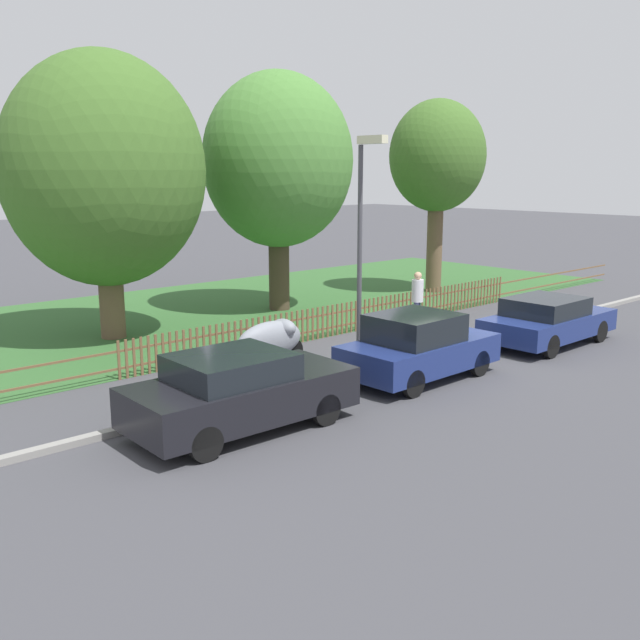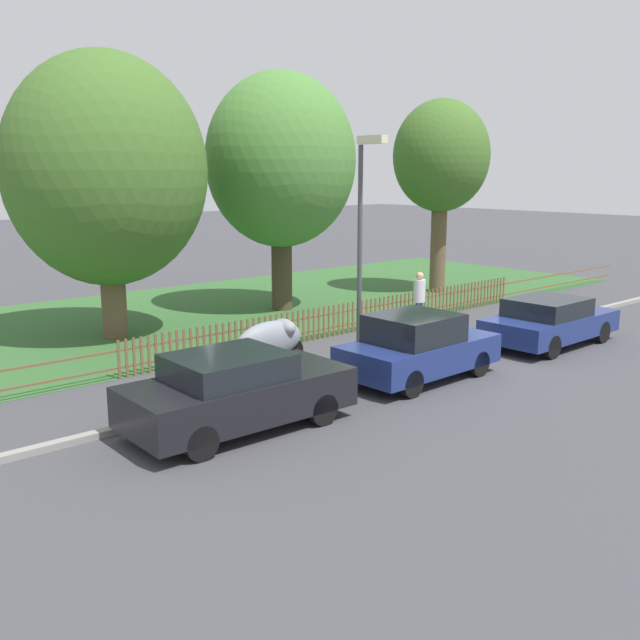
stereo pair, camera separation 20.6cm
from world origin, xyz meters
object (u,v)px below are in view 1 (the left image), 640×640
(parked_car_navy_estate, at_px, (548,320))
(tree_mid_park, at_px, (437,158))
(parked_car_black_saloon, at_px, (418,347))
(tree_behind_motorcycle, at_px, (278,161))
(street_lamp, at_px, (363,223))
(covered_motorcycle, at_px, (271,340))
(tree_nearest_kerb, at_px, (104,171))
(parked_car_silver_hatchback, at_px, (239,391))
(pedestrian_near_fence, at_px, (417,297))

(parked_car_navy_estate, xyz_separation_m, tree_mid_park, (4.42, 7.47, 4.34))
(parked_car_black_saloon, relative_size, tree_behind_motorcycle, 0.49)
(parked_car_navy_estate, relative_size, street_lamp, 0.77)
(covered_motorcycle, xyz_separation_m, tree_nearest_kerb, (-1.34, 5.35, 3.84))
(parked_car_silver_hatchback, xyz_separation_m, covered_motorcycle, (2.93, 2.84, -0.04))
(parked_car_navy_estate, height_order, tree_mid_park, tree_mid_park)
(parked_car_silver_hatchback, bearing_deg, parked_car_black_saloon, 0.92)
(tree_nearest_kerb, distance_m, street_lamp, 7.40)
(pedestrian_near_fence, xyz_separation_m, street_lamp, (-4.05, -1.78, 2.40))
(parked_car_silver_hatchback, relative_size, tree_mid_park, 0.58)
(tree_nearest_kerb, height_order, tree_mid_park, tree_nearest_kerb)
(tree_nearest_kerb, relative_size, tree_mid_park, 1.07)
(pedestrian_near_fence, bearing_deg, tree_mid_park, 6.26)
(tree_behind_motorcycle, bearing_deg, parked_car_navy_estate, -75.59)
(covered_motorcycle, relative_size, tree_mid_park, 0.28)
(street_lamp, bearing_deg, tree_behind_motorcycle, 66.36)
(parked_car_silver_hatchback, bearing_deg, covered_motorcycle, 45.23)
(parked_car_silver_hatchback, xyz_separation_m, parked_car_black_saloon, (4.78, -0.02, 0.01))
(parked_car_silver_hatchback, height_order, covered_motorcycle, parked_car_silver_hatchback)
(parked_car_silver_hatchback, distance_m, parked_car_black_saloon, 4.78)
(covered_motorcycle, xyz_separation_m, tree_mid_park, (11.28, 4.42, 4.32))
(covered_motorcycle, distance_m, street_lamp, 3.42)
(tree_behind_motorcycle, bearing_deg, parked_car_black_saloon, -108.48)
(tree_mid_park, height_order, pedestrian_near_fence, tree_mid_park)
(tree_nearest_kerb, relative_size, street_lamp, 1.44)
(tree_behind_motorcycle, height_order, pedestrian_near_fence, tree_behind_motorcycle)
(parked_car_navy_estate, distance_m, street_lamp, 6.11)
(parked_car_silver_hatchback, distance_m, tree_nearest_kerb, 9.17)
(parked_car_navy_estate, height_order, covered_motorcycle, parked_car_navy_estate)
(tree_mid_park, bearing_deg, parked_car_navy_estate, -120.65)
(parked_car_navy_estate, relative_size, covered_motorcycle, 2.06)
(covered_motorcycle, bearing_deg, parked_car_navy_estate, -24.91)
(parked_car_silver_hatchback, height_order, street_lamp, street_lamp)
(parked_car_silver_hatchback, distance_m, street_lamp, 5.51)
(covered_motorcycle, xyz_separation_m, street_lamp, (1.66, -1.31, 2.68))
(parked_car_silver_hatchback, xyz_separation_m, parked_car_navy_estate, (9.79, -0.21, -0.06))
(tree_mid_park, bearing_deg, parked_car_silver_hatchback, -152.96)
(parked_car_silver_hatchback, xyz_separation_m, tree_behind_motorcycle, (7.59, 8.36, 4.10))
(covered_motorcycle, bearing_deg, parked_car_silver_hatchback, -136.85)
(parked_car_navy_estate, distance_m, covered_motorcycle, 7.51)
(tree_behind_motorcycle, relative_size, pedestrian_near_fence, 4.52)
(parked_car_black_saloon, xyz_separation_m, covered_motorcycle, (-1.85, 2.86, -0.05))
(covered_motorcycle, relative_size, street_lamp, 0.37)
(parked_car_black_saloon, distance_m, street_lamp, 3.05)
(parked_car_silver_hatchback, distance_m, tree_behind_motorcycle, 12.01)
(pedestrian_near_fence, distance_m, street_lamp, 5.04)
(parked_car_silver_hatchback, relative_size, tree_nearest_kerb, 0.54)
(tree_mid_park, bearing_deg, tree_behind_motorcycle, 170.50)
(parked_car_black_saloon, bearing_deg, street_lamp, 96.03)
(tree_nearest_kerb, distance_m, tree_mid_park, 12.67)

